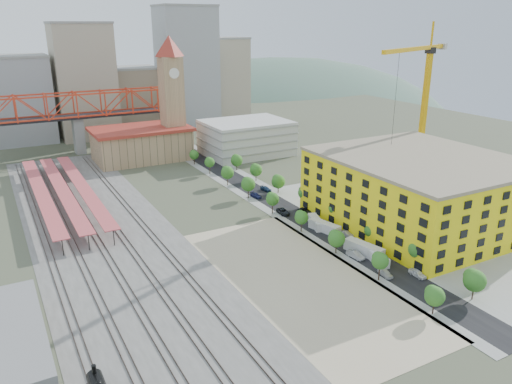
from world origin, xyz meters
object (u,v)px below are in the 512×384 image
tower_crane (423,89)px  site_trailer_a (376,257)px  site_trailer_b (364,249)px  site_trailer_c (325,227)px  site_trailer_d (316,222)px  clock_tower (171,86)px  construction_building (420,190)px  car_0 (385,273)px

tower_crane → site_trailer_a: bearing=-143.0°
site_trailer_b → site_trailer_c: size_ratio=1.10×
site_trailer_c → site_trailer_d: (0.00, 3.91, -0.10)m
clock_tower → construction_building: bearing=-71.2°
construction_building → car_0: 35.91m
site_trailer_c → site_trailer_d: site_trailer_c is taller
site_trailer_b → car_0: site_trailer_b is taller
clock_tower → site_trailer_c: (8.00, -92.84, -27.42)m
clock_tower → site_trailer_b: clock_tower is taller
clock_tower → site_trailer_c: bearing=-85.1°
clock_tower → construction_building: (34.00, -99.99, -19.29)m
construction_building → site_trailer_d: (-26.00, 11.07, -8.24)m
car_0 → site_trailer_b: bearing=82.0°
site_trailer_b → site_trailer_d: 19.73m
construction_building → site_trailer_a: 30.15m
construction_building → site_trailer_c: (-26.00, 7.15, -8.14)m
tower_crane → car_0: tower_crane is taller
tower_crane → site_trailer_c: (-48.64, -16.68, -31.36)m
car_0 → clock_tower: bearing=100.2°
site_trailer_b → site_trailer_d: (0.00, 19.73, -0.23)m
site_trailer_b → car_0: size_ratio=2.41×
site_trailer_a → car_0: (-3.00, -6.45, -0.46)m
tower_crane → site_trailer_b: bearing=-146.3°
tower_crane → car_0: bearing=-140.1°
site_trailer_a → site_trailer_d: size_ratio=1.01×
clock_tower → tower_crane: bearing=-53.4°
construction_building → site_trailer_d: size_ratio=5.92×
site_trailer_b → car_0: (-3.00, -10.64, -0.67)m
tower_crane → clock_tower: bearing=126.6°
tower_crane → site_trailer_c: tower_crane is taller
site_trailer_c → site_trailer_a: bearing=-104.0°
tower_crane → site_trailer_c: bearing=-161.1°
site_trailer_b → site_trailer_d: size_ratio=1.19×
clock_tower → car_0: size_ratio=12.24×
site_trailer_a → site_trailer_b: site_trailer_b is taller
site_trailer_d → car_0: (-3.00, -30.38, -0.45)m
site_trailer_a → site_trailer_c: 20.01m
tower_crane → car_0: (-51.64, -43.14, -31.91)m
site_trailer_b → site_trailer_a: bearing=-102.4°
tower_crane → site_trailer_a: 68.57m
site_trailer_b → site_trailer_c: (0.00, 15.82, -0.13)m
site_trailer_b → site_trailer_d: bearing=77.6°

